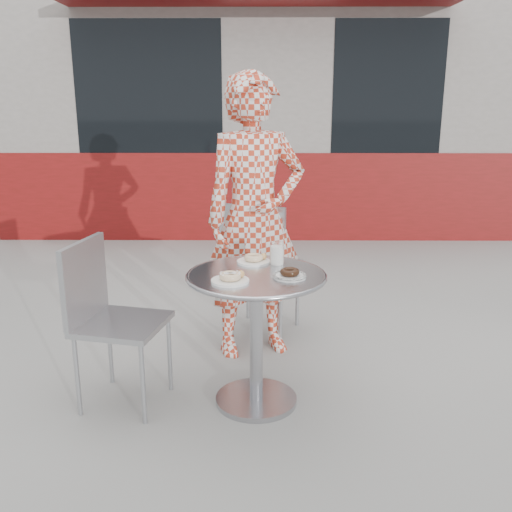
{
  "coord_description": "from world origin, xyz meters",
  "views": [
    {
      "loc": [
        0.01,
        -2.82,
        1.6
      ],
      "look_at": [
        -0.01,
        0.04,
        0.8
      ],
      "focal_mm": 40.0,
      "sensor_mm": 36.0,
      "label": 1
    }
  ],
  "objects_px": {
    "chair_left": "(122,355)",
    "plate_near": "(231,278)",
    "plate_checker": "(290,275)",
    "bistro_table": "(256,307)",
    "seated_person": "(255,218)",
    "chair_far": "(262,293)",
    "plate_far": "(254,259)",
    "milk_cup": "(277,254)"
  },
  "relations": [
    {
      "from": "bistro_table",
      "to": "milk_cup",
      "type": "height_order",
      "value": "milk_cup"
    },
    {
      "from": "plate_near",
      "to": "milk_cup",
      "type": "xyz_separation_m",
      "value": [
        0.23,
        0.31,
        0.04
      ]
    },
    {
      "from": "seated_person",
      "to": "plate_far",
      "type": "height_order",
      "value": "seated_person"
    },
    {
      "from": "plate_far",
      "to": "chair_far",
      "type": "bearing_deg",
      "value": 86.27
    },
    {
      "from": "bistro_table",
      "to": "seated_person",
      "type": "distance_m",
      "value": 0.76
    },
    {
      "from": "plate_near",
      "to": "chair_left",
      "type": "bearing_deg",
      "value": 166.96
    },
    {
      "from": "chair_left",
      "to": "plate_far",
      "type": "distance_m",
      "value": 0.87
    },
    {
      "from": "seated_person",
      "to": "chair_far",
      "type": "bearing_deg",
      "value": 61.27
    },
    {
      "from": "chair_left",
      "to": "milk_cup",
      "type": "xyz_separation_m",
      "value": [
        0.83,
        0.17,
        0.51
      ]
    },
    {
      "from": "seated_person",
      "to": "plate_near",
      "type": "relative_size",
      "value": 9.43
    },
    {
      "from": "plate_checker",
      "to": "chair_left",
      "type": "bearing_deg",
      "value": 176.08
    },
    {
      "from": "bistro_table",
      "to": "seated_person",
      "type": "xyz_separation_m",
      "value": [
        -0.01,
        0.68,
        0.33
      ]
    },
    {
      "from": "bistro_table",
      "to": "chair_left",
      "type": "xyz_separation_m",
      "value": [
        -0.72,
        0.01,
        -0.28
      ]
    },
    {
      "from": "chair_left",
      "to": "seated_person",
      "type": "height_order",
      "value": "seated_person"
    },
    {
      "from": "seated_person",
      "to": "plate_checker",
      "type": "distance_m",
      "value": 0.77
    },
    {
      "from": "chair_far",
      "to": "plate_near",
      "type": "relative_size",
      "value": 5.04
    },
    {
      "from": "seated_person",
      "to": "milk_cup",
      "type": "bearing_deg",
      "value": -95.07
    },
    {
      "from": "chair_far",
      "to": "chair_left",
      "type": "distance_m",
      "value": 1.22
    },
    {
      "from": "chair_left",
      "to": "plate_checker",
      "type": "xyz_separation_m",
      "value": [
        0.88,
        -0.06,
        0.47
      ]
    },
    {
      "from": "milk_cup",
      "to": "plate_near",
      "type": "bearing_deg",
      "value": -127.14
    },
    {
      "from": "chair_left",
      "to": "plate_far",
      "type": "bearing_deg",
      "value": -61.7
    },
    {
      "from": "bistro_table",
      "to": "plate_near",
      "type": "xyz_separation_m",
      "value": [
        -0.12,
        -0.13,
        0.2
      ]
    },
    {
      "from": "bistro_table",
      "to": "plate_far",
      "type": "xyz_separation_m",
      "value": [
        -0.01,
        0.2,
        0.2
      ]
    },
    {
      "from": "plate_near",
      "to": "plate_checker",
      "type": "height_order",
      "value": "plate_near"
    },
    {
      "from": "chair_left",
      "to": "plate_checker",
      "type": "bearing_deg",
      "value": -81.39
    },
    {
      "from": "plate_near",
      "to": "plate_checker",
      "type": "xyz_separation_m",
      "value": [
        0.29,
        0.08,
        -0.01
      ]
    },
    {
      "from": "bistro_table",
      "to": "milk_cup",
      "type": "xyz_separation_m",
      "value": [
        0.11,
        0.18,
        0.23
      ]
    },
    {
      "from": "plate_far",
      "to": "plate_near",
      "type": "height_order",
      "value": "plate_near"
    },
    {
      "from": "plate_far",
      "to": "plate_near",
      "type": "xyz_separation_m",
      "value": [
        -0.11,
        -0.34,
        0.0
      ]
    },
    {
      "from": "bistro_table",
      "to": "chair_far",
      "type": "distance_m",
      "value": 1.0
    },
    {
      "from": "seated_person",
      "to": "milk_cup",
      "type": "height_order",
      "value": "seated_person"
    },
    {
      "from": "chair_left",
      "to": "plate_near",
      "type": "height_order",
      "value": "chair_left"
    },
    {
      "from": "bistro_table",
      "to": "chair_far",
      "type": "relative_size",
      "value": 0.78
    },
    {
      "from": "bistro_table",
      "to": "plate_far",
      "type": "distance_m",
      "value": 0.28
    },
    {
      "from": "plate_far",
      "to": "chair_left",
      "type": "bearing_deg",
      "value": -164.23
    },
    {
      "from": "plate_checker",
      "to": "plate_far",
      "type": "bearing_deg",
      "value": 124.85
    },
    {
      "from": "chair_left",
      "to": "seated_person",
      "type": "bearing_deg",
      "value": -33.58
    },
    {
      "from": "chair_far",
      "to": "seated_person",
      "type": "xyz_separation_m",
      "value": [
        -0.05,
        -0.28,
        0.59
      ]
    },
    {
      "from": "chair_left",
      "to": "milk_cup",
      "type": "bearing_deg",
      "value": -65.73
    },
    {
      "from": "seated_person",
      "to": "bistro_table",
      "type": "bearing_deg",
      "value": -107.72
    },
    {
      "from": "seated_person",
      "to": "plate_far",
      "type": "distance_m",
      "value": 0.5
    },
    {
      "from": "chair_left",
      "to": "plate_near",
      "type": "distance_m",
      "value": 0.77
    }
  ]
}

